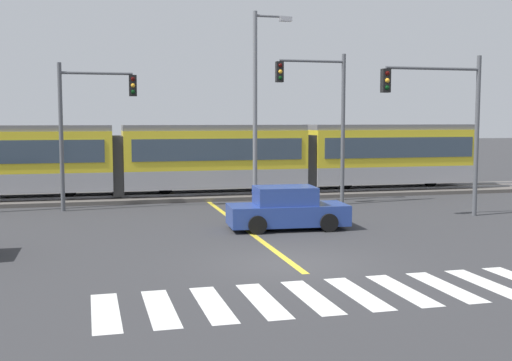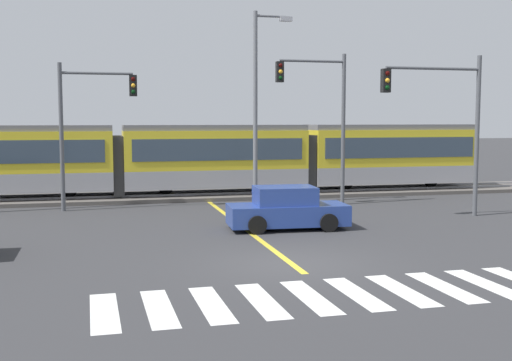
% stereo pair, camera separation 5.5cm
% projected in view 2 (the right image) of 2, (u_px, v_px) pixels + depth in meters
% --- Properties ---
extents(ground_plane, '(200.00, 200.00, 0.00)m').
position_uv_depth(ground_plane, '(291.00, 264.00, 17.31)').
color(ground_plane, '#333335').
extents(track_bed, '(120.00, 4.00, 0.18)m').
position_uv_depth(track_bed, '(203.00, 195.00, 32.07)').
color(track_bed, '#56514C').
rests_on(track_bed, ground).
extents(rail_near, '(120.00, 0.08, 0.10)m').
position_uv_depth(rail_near, '(205.00, 194.00, 31.36)').
color(rail_near, '#939399').
rests_on(rail_near, track_bed).
extents(rail_far, '(120.00, 0.08, 0.10)m').
position_uv_depth(rail_far, '(200.00, 191.00, 32.75)').
color(rail_far, '#939399').
rests_on(rail_far, track_bed).
extents(light_rail_tram, '(28.00, 2.64, 3.43)m').
position_uv_depth(light_rail_tram, '(215.00, 156.00, 32.03)').
color(light_rail_tram, '#9E9EA3').
rests_on(light_rail_tram, track_bed).
extents(crosswalk_stripe_0, '(0.61, 2.81, 0.01)m').
position_uv_depth(crosswalk_stripe_0, '(104.00, 312.00, 12.94)').
color(crosswalk_stripe_0, silver).
rests_on(crosswalk_stripe_0, ground).
extents(crosswalk_stripe_1, '(0.61, 2.81, 0.01)m').
position_uv_depth(crosswalk_stripe_1, '(159.00, 308.00, 13.22)').
color(crosswalk_stripe_1, silver).
rests_on(crosswalk_stripe_1, ground).
extents(crosswalk_stripe_2, '(0.61, 2.81, 0.01)m').
position_uv_depth(crosswalk_stripe_2, '(211.00, 304.00, 13.50)').
color(crosswalk_stripe_2, silver).
rests_on(crosswalk_stripe_2, ground).
extents(crosswalk_stripe_3, '(0.61, 2.81, 0.01)m').
position_uv_depth(crosswalk_stripe_3, '(262.00, 300.00, 13.77)').
color(crosswalk_stripe_3, silver).
rests_on(crosswalk_stripe_3, ground).
extents(crosswalk_stripe_4, '(0.61, 2.81, 0.01)m').
position_uv_depth(crosswalk_stripe_4, '(310.00, 297.00, 14.05)').
color(crosswalk_stripe_4, silver).
rests_on(crosswalk_stripe_4, ground).
extents(crosswalk_stripe_5, '(0.61, 2.81, 0.01)m').
position_uv_depth(crosswalk_stripe_5, '(357.00, 293.00, 14.33)').
color(crosswalk_stripe_5, silver).
rests_on(crosswalk_stripe_5, ground).
extents(crosswalk_stripe_6, '(0.61, 2.81, 0.01)m').
position_uv_depth(crosswalk_stripe_6, '(401.00, 290.00, 14.61)').
color(crosswalk_stripe_6, silver).
rests_on(crosswalk_stripe_6, ground).
extents(crosswalk_stripe_7, '(0.61, 2.81, 0.01)m').
position_uv_depth(crosswalk_stripe_7, '(444.00, 287.00, 14.89)').
color(crosswalk_stripe_7, silver).
rests_on(crosswalk_stripe_7, ground).
extents(crosswalk_stripe_8, '(0.61, 2.81, 0.01)m').
position_uv_depth(crosswalk_stripe_8, '(486.00, 284.00, 15.17)').
color(crosswalk_stripe_8, silver).
rests_on(crosswalk_stripe_8, ground).
extents(lane_centre_line, '(0.20, 14.50, 0.01)m').
position_uv_depth(lane_centre_line, '(243.00, 227.00, 23.13)').
color(lane_centre_line, gold).
rests_on(lane_centre_line, ground).
extents(sedan_crossing, '(4.28, 2.08, 1.52)m').
position_uv_depth(sedan_crossing, '(287.00, 209.00, 22.71)').
color(sedan_crossing, '#284293').
rests_on(sedan_crossing, ground).
extents(traffic_light_far_right, '(3.25, 0.38, 6.80)m').
position_uv_depth(traffic_light_far_right, '(323.00, 106.00, 28.67)').
color(traffic_light_far_right, '#515459').
rests_on(traffic_light_far_right, ground).
extents(traffic_light_mid_right, '(4.25, 0.38, 6.39)m').
position_uv_depth(traffic_light_mid_right, '(446.00, 111.00, 25.18)').
color(traffic_light_mid_right, '#515459').
rests_on(traffic_light_mid_right, ground).
extents(traffic_light_far_left, '(3.25, 0.38, 6.24)m').
position_uv_depth(traffic_light_far_left, '(87.00, 114.00, 27.07)').
color(traffic_light_far_left, '#515459').
rests_on(traffic_light_far_left, ground).
extents(street_lamp_centre, '(1.78, 0.28, 8.65)m').
position_uv_depth(street_lamp_centre, '(258.00, 98.00, 28.71)').
color(street_lamp_centre, slate).
rests_on(street_lamp_centre, ground).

